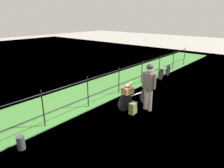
% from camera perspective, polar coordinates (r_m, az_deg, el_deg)
% --- Properties ---
extents(ground_plane, '(60.00, 60.00, 0.00)m').
position_cam_1_polar(ground_plane, '(6.37, 5.68, -11.50)').
color(ground_plane, gray).
extents(grass_strip, '(27.00, 2.40, 0.03)m').
position_cam_1_polar(grass_strip, '(8.21, -11.45, -4.48)').
color(grass_strip, '#38702D').
rests_on(grass_strip, ground).
extents(iron_fence, '(18.04, 0.04, 1.19)m').
position_cam_1_polar(iron_fence, '(7.25, -6.91, -1.67)').
color(iron_fence, black).
rests_on(iron_fence, ground).
extents(bicycle_main, '(1.71, 0.35, 0.63)m').
position_cam_1_polar(bicycle_main, '(7.42, 6.64, -4.08)').
color(bicycle_main, black).
rests_on(bicycle_main, ground).
extents(wooden_crate, '(0.41, 0.35, 0.22)m').
position_cam_1_polar(wooden_crate, '(7.00, 4.46, -1.84)').
color(wooden_crate, olive).
rests_on(wooden_crate, bicycle_main).
extents(terrier_dog, '(0.32, 0.19, 0.18)m').
position_cam_1_polar(terrier_dog, '(6.95, 4.64, -0.33)').
color(terrier_dog, tan).
rests_on(terrier_dog, wooden_crate).
extents(cyclist_person, '(0.32, 0.53, 1.68)m').
position_cam_1_polar(cyclist_person, '(7.03, 10.45, 0.21)').
color(cyclist_person, gray).
rests_on(cyclist_person, ground).
extents(backpack_on_paving, '(0.29, 0.20, 0.40)m').
position_cam_1_polar(backpack_on_paving, '(6.97, 5.98, -6.85)').
color(backpack_on_paving, olive).
rests_on(backpack_on_paving, ground).
extents(mooring_bollard, '(0.20, 0.20, 0.36)m').
position_cam_1_polar(mooring_bollard, '(5.74, -24.50, -14.95)').
color(mooring_bollard, '#38383D').
rests_on(mooring_bollard, ground).
extents(bicycle_parked, '(1.57, 0.19, 0.61)m').
position_cam_1_polar(bicycle_parked, '(11.25, 14.70, 3.33)').
color(bicycle_parked, black).
rests_on(bicycle_parked, ground).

